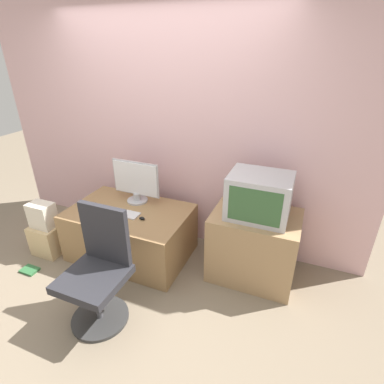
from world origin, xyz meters
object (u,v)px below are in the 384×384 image
object	(u,v)px
keyboard	(124,213)
crt_tv	(259,196)
cardboard_box_lower	(48,239)
main_monitor	(136,182)
book	(30,270)
office_chair	(99,273)
mouse	(142,218)

from	to	relation	value
keyboard	crt_tv	xyz separation A→B (m)	(1.32, 0.24, 0.34)
crt_tv	cardboard_box_lower	distance (m)	2.37
keyboard	crt_tv	bearing A→B (deg)	10.33
main_monitor	book	xyz separation A→B (m)	(-0.81, -0.90, -0.78)
cardboard_box_lower	main_monitor	bearing A→B (deg)	32.82
keyboard	crt_tv	size ratio (longest dim) A/B	0.59
cardboard_box_lower	crt_tv	bearing A→B (deg)	12.64
office_chair	crt_tv	bearing A→B (deg)	42.38
keyboard	office_chair	distance (m)	0.79
mouse	office_chair	world-z (taller)	office_chair
main_monitor	mouse	distance (m)	0.47
keyboard	book	size ratio (longest dim) A/B	1.87
mouse	book	distance (m)	1.33
main_monitor	mouse	world-z (taller)	main_monitor
office_chair	book	xyz separation A→B (m)	(-1.07, 0.15, -0.44)
mouse	book	size ratio (longest dim) A/B	0.36
crt_tv	keyboard	bearing A→B (deg)	-169.67
crt_tv	book	size ratio (longest dim) A/B	3.16
keyboard	office_chair	bearing A→B (deg)	-72.20
keyboard	mouse	size ratio (longest dim) A/B	5.24
keyboard	main_monitor	bearing A→B (deg)	94.09
mouse	crt_tv	distance (m)	1.17
mouse	office_chair	size ratio (longest dim) A/B	0.06
crt_tv	cardboard_box_lower	world-z (taller)	crt_tv
office_chair	cardboard_box_lower	bearing A→B (deg)	156.29
mouse	book	xyz separation A→B (m)	(-1.07, -0.57, -0.56)
main_monitor	cardboard_box_lower	size ratio (longest dim) A/B	1.62
mouse	book	world-z (taller)	mouse
keyboard	mouse	bearing A→B (deg)	-6.95
mouse	crt_tv	bearing A→B (deg)	13.87
crt_tv	book	distance (m)	2.48
cardboard_box_lower	book	size ratio (longest dim) A/B	1.95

